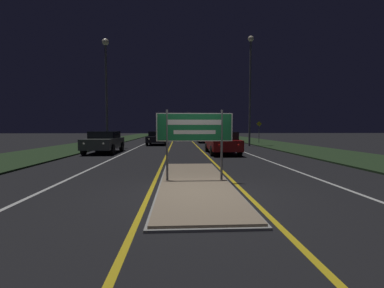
% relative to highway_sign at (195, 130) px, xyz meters
% --- Properties ---
extents(ground_plane, '(160.00, 160.00, 0.00)m').
position_rel_highway_sign_xyz_m(ground_plane, '(0.00, -1.27, -1.65)').
color(ground_plane, black).
extents(median_island, '(2.14, 7.52, 0.10)m').
position_rel_highway_sign_xyz_m(median_island, '(0.00, 0.00, -1.61)').
color(median_island, '#999993').
rests_on(median_island, ground_plane).
extents(verge_left, '(5.00, 100.00, 0.08)m').
position_rel_highway_sign_xyz_m(verge_left, '(-9.50, 18.73, -1.61)').
color(verge_left, '#23381E').
rests_on(verge_left, ground_plane).
extents(verge_right, '(5.00, 100.00, 0.08)m').
position_rel_highway_sign_xyz_m(verge_right, '(9.50, 18.73, -1.61)').
color(verge_right, '#23381E').
rests_on(verge_right, ground_plane).
extents(centre_line_yellow_left, '(0.12, 70.00, 0.01)m').
position_rel_highway_sign_xyz_m(centre_line_yellow_left, '(-1.26, 23.73, -1.65)').
color(centre_line_yellow_left, gold).
rests_on(centre_line_yellow_left, ground_plane).
extents(centre_line_yellow_right, '(0.12, 70.00, 0.01)m').
position_rel_highway_sign_xyz_m(centre_line_yellow_right, '(1.26, 23.73, -1.65)').
color(centre_line_yellow_right, gold).
rests_on(centre_line_yellow_right, ground_plane).
extents(lane_line_white_left, '(0.12, 70.00, 0.01)m').
position_rel_highway_sign_xyz_m(lane_line_white_left, '(-4.20, 23.73, -1.65)').
color(lane_line_white_left, silver).
rests_on(lane_line_white_left, ground_plane).
extents(lane_line_white_right, '(0.12, 70.00, 0.01)m').
position_rel_highway_sign_xyz_m(lane_line_white_right, '(4.20, 23.73, -1.65)').
color(lane_line_white_right, silver).
rests_on(lane_line_white_right, ground_plane).
extents(edge_line_white_left, '(0.10, 70.00, 0.01)m').
position_rel_highway_sign_xyz_m(edge_line_white_left, '(-7.20, 23.73, -1.65)').
color(edge_line_white_left, silver).
rests_on(edge_line_white_left, ground_plane).
extents(edge_line_white_right, '(0.10, 70.00, 0.01)m').
position_rel_highway_sign_xyz_m(edge_line_white_right, '(7.20, 23.73, -1.65)').
color(edge_line_white_right, silver).
rests_on(edge_line_white_right, ground_plane).
extents(highway_sign, '(2.34, 0.07, 2.17)m').
position_rel_highway_sign_xyz_m(highway_sign, '(0.00, 0.00, 0.00)').
color(highway_sign, '#56565B').
rests_on(highway_sign, median_island).
extents(streetlight_left_near, '(0.56, 0.56, 9.18)m').
position_rel_highway_sign_xyz_m(streetlight_left_near, '(-6.57, 14.37, 4.45)').
color(streetlight_left_near, '#56565B').
rests_on(streetlight_left_near, ground_plane).
extents(streetlight_right_near, '(0.54, 0.54, 10.28)m').
position_rel_highway_sign_xyz_m(streetlight_right_near, '(6.25, 16.20, 4.93)').
color(streetlight_right_near, '#56565B').
rests_on(streetlight_right_near, ground_plane).
extents(car_receding_0, '(1.94, 4.76, 1.47)m').
position_rel_highway_sign_xyz_m(car_receding_0, '(2.42, 9.09, -0.88)').
color(car_receding_0, maroon).
rests_on(car_receding_0, ground_plane).
extents(car_receding_1, '(1.94, 4.75, 1.43)m').
position_rel_highway_sign_xyz_m(car_receding_1, '(2.71, 22.57, -0.88)').
color(car_receding_1, navy).
rests_on(car_receding_1, ground_plane).
extents(car_receding_2, '(1.84, 4.27, 1.38)m').
position_rel_highway_sign_xyz_m(car_receding_2, '(6.00, 35.52, -0.91)').
color(car_receding_2, '#4C514C').
rests_on(car_receding_2, ground_plane).
extents(car_approaching_0, '(2.02, 4.37, 1.49)m').
position_rel_highway_sign_xyz_m(car_approaching_0, '(-5.64, 10.16, -0.86)').
color(car_approaching_0, '#4C514C').
rests_on(car_approaching_0, ground_plane).
extents(car_approaching_1, '(2.02, 4.81, 1.38)m').
position_rel_highway_sign_xyz_m(car_approaching_1, '(-2.67, 18.85, -0.92)').
color(car_approaching_1, black).
rests_on(car_approaching_1, ground_plane).
extents(car_approaching_2, '(1.96, 4.66, 1.38)m').
position_rel_highway_sign_xyz_m(car_approaching_2, '(-2.73, 27.39, -0.91)').
color(car_approaching_2, '#4C514C').
rests_on(car_approaching_2, ground_plane).
extents(warning_sign, '(0.60, 0.06, 2.41)m').
position_rel_highway_sign_xyz_m(warning_sign, '(8.46, 20.26, -0.12)').
color(warning_sign, '#56565B').
rests_on(warning_sign, verge_right).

